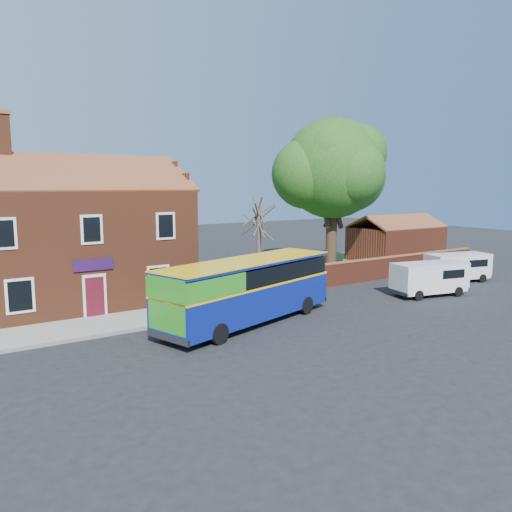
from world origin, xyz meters
TOP-DOWN VIEW (x-y plane):
  - ground at (0.00, 0.00)m, footprint 120.00×120.00m
  - pavement at (-7.00, 5.75)m, footprint 18.00×3.50m
  - kerb at (-7.00, 4.00)m, footprint 18.00×0.15m
  - grass_strip at (13.00, 13.00)m, footprint 26.00×12.00m
  - shop_building at (-7.02, 11.50)m, footprint 12.30×8.13m
  - boundary_wall at (13.00, 7.00)m, footprint 22.00×0.38m
  - outbuilding at (22.00, 13.00)m, footprint 8.20×5.06m
  - bus at (-1.23, 2.23)m, footprint 10.76×5.57m
  - van_near at (11.88, 1.45)m, footprint 4.98×2.80m
  - van_far at (17.38, 3.30)m, footprint 4.84×2.85m
  - large_tree at (12.78, 11.70)m, footprint 9.84×7.79m
  - bare_tree at (4.26, 9.16)m, footprint 2.17×2.58m

SIDE VIEW (x-z plane):
  - ground at x=0.00m, z-range 0.00..0.00m
  - grass_strip at x=13.00m, z-range 0.00..0.04m
  - pavement at x=-7.00m, z-range 0.00..0.12m
  - kerb at x=-7.00m, z-range 0.00..0.14m
  - boundary_wall at x=13.00m, z-range 0.01..1.61m
  - van_far at x=17.38m, z-range 0.12..2.11m
  - van_near at x=11.88m, z-range 0.12..2.18m
  - outbuilding at x=22.00m, z-range -0.48..3.69m
  - bus at x=-1.23m, z-range 0.21..3.40m
  - bare_tree at x=4.26m, z-range 0.08..5.86m
  - shop_building at x=-7.02m, z-range -1.84..8.66m
  - large_tree at x=12.78m, z-range 1.86..13.87m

